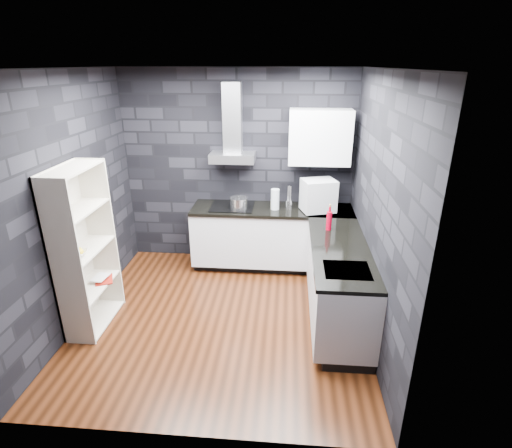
# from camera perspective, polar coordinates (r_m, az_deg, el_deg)

# --- Properties ---
(ground) EXTENTS (3.20, 3.20, 0.00)m
(ground) POSITION_cam_1_polar(r_m,az_deg,el_deg) (4.78, -4.77, -13.12)
(ground) COLOR #401C0C
(ceiling) EXTENTS (3.20, 3.20, 0.00)m
(ceiling) POSITION_cam_1_polar(r_m,az_deg,el_deg) (3.91, -6.09, 21.28)
(ceiling) COLOR white
(wall_back) EXTENTS (3.20, 0.05, 2.70)m
(wall_back) POSITION_cam_1_polar(r_m,az_deg,el_deg) (5.69, -2.54, 7.83)
(wall_back) COLOR black
(wall_back) RESTS_ON ground
(wall_front) EXTENTS (3.20, 0.05, 2.70)m
(wall_front) POSITION_cam_1_polar(r_m,az_deg,el_deg) (2.71, -11.26, -9.33)
(wall_front) COLOR black
(wall_front) RESTS_ON ground
(wall_left) EXTENTS (0.05, 3.20, 2.70)m
(wall_left) POSITION_cam_1_polar(r_m,az_deg,el_deg) (4.71, -25.24, 2.66)
(wall_left) COLOR black
(wall_left) RESTS_ON ground
(wall_right) EXTENTS (0.05, 3.20, 2.70)m
(wall_right) POSITION_cam_1_polar(r_m,az_deg,el_deg) (4.19, 17.12, 1.59)
(wall_right) COLOR black
(wall_right) RESTS_ON ground
(toekick_back) EXTENTS (2.18, 0.50, 0.10)m
(toekick_back) POSITION_cam_1_polar(r_m,az_deg,el_deg) (5.85, 2.21, -5.43)
(toekick_back) COLOR black
(toekick_back) RESTS_ON ground
(toekick_right) EXTENTS (0.50, 1.78, 0.10)m
(toekick_right) POSITION_cam_1_polar(r_m,az_deg,el_deg) (4.82, 11.74, -12.50)
(toekick_right) COLOR black
(toekick_right) RESTS_ON ground
(counter_back_cab) EXTENTS (2.20, 0.60, 0.76)m
(counter_back_cab) POSITION_cam_1_polar(r_m,az_deg,el_deg) (5.62, 2.25, -1.72)
(counter_back_cab) COLOR silver
(counter_back_cab) RESTS_ON ground
(counter_right_cab) EXTENTS (0.60, 1.80, 0.76)m
(counter_right_cab) POSITION_cam_1_polar(r_m,az_deg,el_deg) (4.58, 11.66, -8.06)
(counter_right_cab) COLOR silver
(counter_right_cab) RESTS_ON ground
(counter_back_top) EXTENTS (2.20, 0.62, 0.04)m
(counter_back_top) POSITION_cam_1_polar(r_m,az_deg,el_deg) (5.47, 2.31, 2.08)
(counter_back_top) COLOR black
(counter_back_top) RESTS_ON counter_back_cab
(counter_right_top) EXTENTS (0.62, 1.80, 0.04)m
(counter_right_top) POSITION_cam_1_polar(r_m,az_deg,el_deg) (4.40, 11.92, -3.54)
(counter_right_top) COLOR black
(counter_right_top) RESTS_ON counter_right_cab
(counter_corner_top) EXTENTS (0.62, 0.62, 0.04)m
(counter_corner_top) POSITION_cam_1_polar(r_m,az_deg,el_deg) (5.50, 10.67, 1.84)
(counter_corner_top) COLOR black
(counter_corner_top) RESTS_ON counter_right_cab
(hood_body) EXTENTS (0.60, 0.34, 0.12)m
(hood_body) POSITION_cam_1_polar(r_m,az_deg,el_deg) (5.46, -3.37, 9.47)
(hood_body) COLOR #B3B3B8
(hood_body) RESTS_ON wall_back
(hood_chimney) EXTENTS (0.24, 0.20, 0.90)m
(hood_chimney) POSITION_cam_1_polar(r_m,az_deg,el_deg) (5.44, -3.39, 14.88)
(hood_chimney) COLOR #B3B3B8
(hood_chimney) RESTS_ON hood_body
(upper_cabinet) EXTENTS (0.80, 0.35, 0.70)m
(upper_cabinet) POSITION_cam_1_polar(r_m,az_deg,el_deg) (5.36, 9.11, 12.16)
(upper_cabinet) COLOR silver
(upper_cabinet) RESTS_ON wall_back
(cooktop) EXTENTS (0.58, 0.50, 0.01)m
(cooktop) POSITION_cam_1_polar(r_m,az_deg,el_deg) (5.51, -3.41, 2.53)
(cooktop) COLOR black
(cooktop) RESTS_ON counter_back_top
(sink_rim) EXTENTS (0.44, 0.40, 0.01)m
(sink_rim) POSITION_cam_1_polar(r_m,az_deg,el_deg) (3.95, 12.88, -6.48)
(sink_rim) COLOR #B3B3B8
(sink_rim) RESTS_ON counter_right_top
(pot) EXTENTS (0.30, 0.30, 0.14)m
(pot) POSITION_cam_1_polar(r_m,az_deg,el_deg) (5.40, -2.48, 2.94)
(pot) COLOR silver
(pot) RESTS_ON cooktop
(glass_vase) EXTENTS (0.13, 0.13, 0.28)m
(glass_vase) POSITION_cam_1_polar(r_m,az_deg,el_deg) (5.38, 2.74, 3.54)
(glass_vase) COLOR silver
(glass_vase) RESTS_ON counter_back_top
(storage_jar) EXTENTS (0.10, 0.10, 0.12)m
(storage_jar) POSITION_cam_1_polar(r_m,az_deg,el_deg) (5.41, 2.60, 2.75)
(storage_jar) COLOR #C8BD88
(storage_jar) RESTS_ON counter_back_top
(utensil_crock) EXTENTS (0.11, 0.11, 0.12)m
(utensil_crock) POSITION_cam_1_polar(r_m,az_deg,el_deg) (5.45, 4.70, 2.81)
(utensil_crock) COLOR silver
(utensil_crock) RESTS_ON counter_back_top
(appliance_garage) EXTENTS (0.50, 0.43, 0.42)m
(appliance_garage) POSITION_cam_1_polar(r_m,az_deg,el_deg) (5.33, 8.89, 4.07)
(appliance_garage) COLOR #B7B9BE
(appliance_garage) RESTS_ON counter_back_top
(red_bottle) EXTENTS (0.08, 0.08, 0.23)m
(red_bottle) POSITION_cam_1_polar(r_m,az_deg,el_deg) (4.79, 10.39, 0.44)
(red_bottle) COLOR #9A0017
(red_bottle) RESTS_ON counter_right_top
(bookshelf) EXTENTS (0.50, 0.85, 1.80)m
(bookshelf) POSITION_cam_1_polar(r_m,az_deg,el_deg) (4.61, -23.26, -3.45)
(bookshelf) COLOR beige
(bookshelf) RESTS_ON ground
(fruit_bowl) EXTENTS (0.23, 0.23, 0.05)m
(fruit_bowl) POSITION_cam_1_polar(r_m,az_deg,el_deg) (4.48, -24.15, -3.81)
(fruit_bowl) COLOR silver
(fruit_bowl) RESTS_ON bookshelf
(book_red) EXTENTS (0.18, 0.10, 0.25)m
(book_red) POSITION_cam_1_polar(r_m,az_deg,el_deg) (4.83, -22.16, -6.46)
(book_red) COLOR maroon
(book_red) RESTS_ON bookshelf
(book_second) EXTENTS (0.15, 0.03, 0.20)m
(book_second) POSITION_cam_1_polar(r_m,az_deg,el_deg) (4.85, -22.26, -6.05)
(book_second) COLOR #B2B2B2
(book_second) RESTS_ON bookshelf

